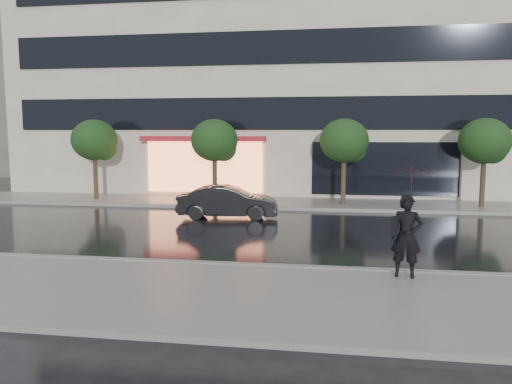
# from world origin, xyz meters

# --- Properties ---
(ground) EXTENTS (120.00, 120.00, 0.00)m
(ground) POSITION_xyz_m (0.00, 0.00, 0.00)
(ground) COLOR black
(ground) RESTS_ON ground
(sidewalk_near) EXTENTS (60.00, 4.50, 0.12)m
(sidewalk_near) POSITION_xyz_m (0.00, -3.25, 0.06)
(sidewalk_near) COLOR slate
(sidewalk_near) RESTS_ON ground
(sidewalk_far) EXTENTS (60.00, 3.50, 0.12)m
(sidewalk_far) POSITION_xyz_m (0.00, 10.25, 0.06)
(sidewalk_far) COLOR slate
(sidewalk_far) RESTS_ON ground
(curb_near) EXTENTS (60.00, 0.25, 0.14)m
(curb_near) POSITION_xyz_m (0.00, -1.00, 0.07)
(curb_near) COLOR gray
(curb_near) RESTS_ON ground
(curb_far) EXTENTS (60.00, 0.25, 0.14)m
(curb_far) POSITION_xyz_m (0.00, 8.50, 0.07)
(curb_far) COLOR gray
(curb_far) RESTS_ON ground
(office_building) EXTENTS (30.00, 12.76, 18.00)m
(office_building) POSITION_xyz_m (-0.00, 17.97, 9.00)
(office_building) COLOR beige
(office_building) RESTS_ON ground
(tree_far_west) EXTENTS (2.20, 2.20, 3.99)m
(tree_far_west) POSITION_xyz_m (-8.94, 10.03, 2.92)
(tree_far_west) COLOR #33261C
(tree_far_west) RESTS_ON ground
(tree_mid_west) EXTENTS (2.20, 2.20, 3.99)m
(tree_mid_west) POSITION_xyz_m (-2.94, 10.03, 2.92)
(tree_mid_west) COLOR #33261C
(tree_mid_west) RESTS_ON ground
(tree_mid_east) EXTENTS (2.20, 2.20, 3.99)m
(tree_mid_east) POSITION_xyz_m (3.06, 10.03, 2.92)
(tree_mid_east) COLOR #33261C
(tree_mid_east) RESTS_ON ground
(tree_far_east) EXTENTS (2.20, 2.20, 3.99)m
(tree_far_east) POSITION_xyz_m (9.06, 10.03, 2.92)
(tree_far_east) COLOR #33261C
(tree_far_east) RESTS_ON ground
(parked_car) EXTENTS (4.05, 1.76, 1.30)m
(parked_car) POSITION_xyz_m (-1.57, 6.17, 0.65)
(parked_car) COLOR black
(parked_car) RESTS_ON ground
(pedestrian_with_umbrella) EXTENTS (1.06, 1.07, 2.53)m
(pedestrian_with_umbrella) POSITION_xyz_m (4.20, -1.51, 1.70)
(pedestrian_with_umbrella) COLOR black
(pedestrian_with_umbrella) RESTS_ON sidewalk_near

